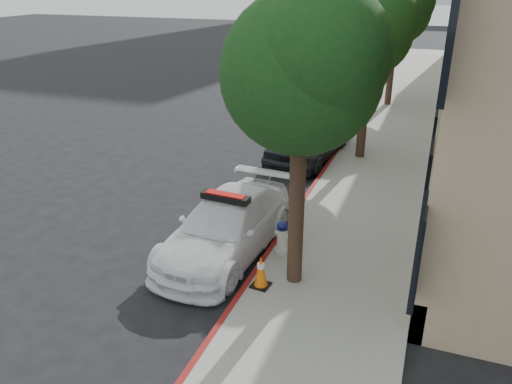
{
  "coord_description": "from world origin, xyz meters",
  "views": [
    {
      "loc": [
        5.12,
        -10.27,
        5.76
      ],
      "look_at": [
        1.33,
        0.04,
        1.0
      ],
      "focal_mm": 35.0,
      "sensor_mm": 36.0,
      "label": 1
    }
  ],
  "objects": [
    {
      "name": "ground",
      "position": [
        0.0,
        0.0,
        0.0
      ],
      "size": [
        120.0,
        120.0,
        0.0
      ],
      "primitive_type": "plane",
      "color": "black",
      "rests_on": "ground"
    },
    {
      "name": "sidewalk",
      "position": [
        3.6,
        10.0,
        0.07
      ],
      "size": [
        3.2,
        50.0,
        0.15
      ],
      "primitive_type": "cube",
      "color": "gray",
      "rests_on": "ground"
    },
    {
      "name": "curb_strip",
      "position": [
        2.06,
        10.0,
        0.07
      ],
      "size": [
        0.12,
        50.0,
        0.15
      ],
      "primitive_type": "cube",
      "color": "maroon",
      "rests_on": "ground"
    },
    {
      "name": "tree_near",
      "position": [
        2.93,
        -2.01,
        4.27
      ],
      "size": [
        2.92,
        2.82,
        5.62
      ],
      "color": "black",
      "rests_on": "sidewalk"
    },
    {
      "name": "tree_mid",
      "position": [
        2.93,
        5.99,
        4.16
      ],
      "size": [
        2.77,
        2.64,
        5.43
      ],
      "color": "black",
      "rests_on": "sidewalk"
    },
    {
      "name": "tree_far",
      "position": [
        2.93,
        13.99,
        4.39
      ],
      "size": [
        3.1,
        3.0,
        5.81
      ],
      "color": "black",
      "rests_on": "sidewalk"
    },
    {
      "name": "police_car",
      "position": [
        1.1,
        -1.24,
        0.65
      ],
      "size": [
        2.13,
        4.6,
        1.45
      ],
      "rotation": [
        0.0,
        0.0,
        -0.07
      ],
      "color": "white",
      "rests_on": "ground"
    },
    {
      "name": "parked_car_mid",
      "position": [
        1.2,
        5.6,
        0.78
      ],
      "size": [
        2.25,
        4.72,
        1.56
      ],
      "primitive_type": "imported",
      "rotation": [
        0.0,
        0.0,
        -0.09
      ],
      "color": "black",
      "rests_on": "ground"
    },
    {
      "name": "parked_car_far",
      "position": [
        0.31,
        16.67,
        0.7
      ],
      "size": [
        1.97,
        4.37,
        1.39
      ],
      "primitive_type": "imported",
      "rotation": [
        0.0,
        0.0,
        -0.12
      ],
      "color": "black",
      "rests_on": "ground"
    },
    {
      "name": "fire_hydrant",
      "position": [
        2.35,
        -1.08,
        0.52
      ],
      "size": [
        0.32,
        0.29,
        0.76
      ],
      "rotation": [
        0.0,
        0.0,
        -0.22
      ],
      "color": "silver",
      "rests_on": "sidewalk"
    },
    {
      "name": "traffic_cone",
      "position": [
        2.35,
        -2.46,
        0.48
      ],
      "size": [
        0.39,
        0.39,
        0.67
      ],
      "rotation": [
        0.0,
        0.0,
        -0.11
      ],
      "color": "black",
      "rests_on": "sidewalk"
    }
  ]
}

